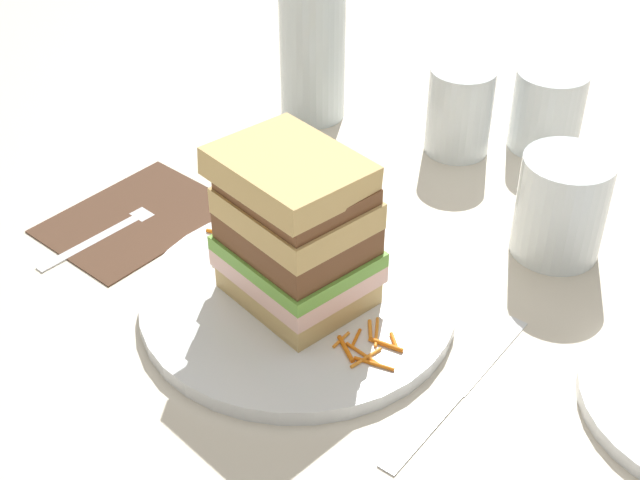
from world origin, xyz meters
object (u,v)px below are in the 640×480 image
(sandwich, at_px, (296,230))
(napkin_dark, at_px, (135,218))
(juice_glass, at_px, (560,211))
(empty_tumbler_1, at_px, (460,111))
(knife, at_px, (454,393))
(empty_tumbler_0, at_px, (547,110))
(main_plate, at_px, (298,300))
(fork, at_px, (117,225))

(sandwich, bearing_deg, napkin_dark, 179.76)
(napkin_dark, relative_size, juice_glass, 1.70)
(empty_tumbler_1, bearing_deg, knife, -58.53)
(empty_tumbler_0, bearing_deg, empty_tumbler_1, -136.13)
(main_plate, relative_size, knife, 1.35)
(fork, height_order, empty_tumbler_1, empty_tumbler_1)
(fork, xyz_separation_m, juice_glass, (0.34, 0.23, 0.04))
(empty_tumbler_0, bearing_deg, napkin_dark, -123.12)
(fork, distance_m, empty_tumbler_1, 0.38)
(fork, bearing_deg, knife, 2.82)
(knife, distance_m, juice_glass, 0.22)
(fork, distance_m, knife, 0.37)
(juice_glass, bearing_deg, knife, -83.40)
(sandwich, height_order, fork, sandwich)
(main_plate, relative_size, napkin_dark, 1.62)
(fork, relative_size, empty_tumbler_0, 1.88)
(knife, bearing_deg, sandwich, 178.82)
(sandwich, bearing_deg, main_plate, 54.48)
(empty_tumbler_1, bearing_deg, main_plate, -84.09)
(empty_tumbler_1, bearing_deg, juice_glass, -30.55)
(juice_glass, xyz_separation_m, empty_tumbler_1, (-0.17, 0.10, 0.00))
(main_plate, xyz_separation_m, knife, (0.16, -0.00, -0.01))
(sandwich, distance_m, napkin_dark, 0.22)
(sandwich, bearing_deg, juice_glass, 57.37)
(main_plate, relative_size, empty_tumbler_0, 3.05)
(napkin_dark, height_order, knife, same)
(sandwich, xyz_separation_m, empty_tumbler_1, (-0.03, 0.31, -0.03))
(fork, bearing_deg, juice_glass, 34.09)
(knife, relative_size, empty_tumbler_0, 2.26)
(empty_tumbler_1, bearing_deg, empty_tumbler_0, 43.87)
(sandwich, distance_m, empty_tumbler_0, 0.38)
(knife, xyz_separation_m, empty_tumbler_1, (-0.19, 0.31, 0.05))
(napkin_dark, xyz_separation_m, fork, (-0.00, -0.02, 0.00))
(empty_tumbler_1, bearing_deg, fork, -118.13)
(main_plate, bearing_deg, empty_tumbler_1, 95.91)
(empty_tumbler_0, bearing_deg, fork, -121.79)
(knife, bearing_deg, fork, -177.18)
(main_plate, xyz_separation_m, empty_tumbler_1, (-0.03, 0.31, 0.04))
(juice_glass, bearing_deg, napkin_dark, -148.43)
(juice_glass, bearing_deg, main_plate, -122.62)
(sandwich, xyz_separation_m, napkin_dark, (-0.21, 0.00, -0.08))
(fork, bearing_deg, napkin_dark, 86.17)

